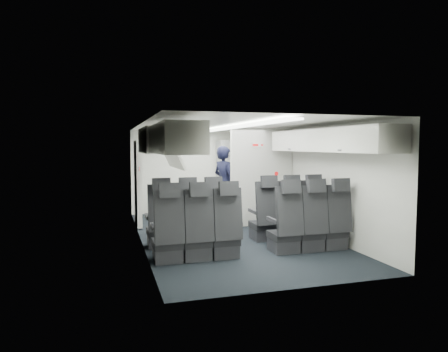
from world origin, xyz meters
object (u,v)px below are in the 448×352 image
seat_row_front (238,220)px  flight_attendant (224,184)px  galley_unit (234,176)px  boarding_door (138,183)px  seat_row_mid (256,231)px  carry_on_bag (157,145)px

seat_row_front → flight_attendant: flight_attendant is taller
seat_row_front → galley_unit: galley_unit is taller
seat_row_front → boarding_door: (-1.64, 2.09, 0.55)m
galley_unit → boarding_door: 2.84m
seat_row_mid → boarding_door: 3.45m
flight_attendant → carry_on_bag: (-1.71, -1.39, 0.91)m
seat_row_front → carry_on_bag: bearing=157.1°
seat_row_front → seat_row_mid: size_ratio=1.00×
boarding_door → carry_on_bag: bearing=-80.7°
seat_row_front → flight_attendant: bearing=81.0°
seat_row_front → carry_on_bag: carry_on_bag is taller
seat_row_front → flight_attendant: 2.06m
boarding_door → galley_unit: bearing=24.3°
seat_row_front → boarding_door: 2.71m
seat_row_front → galley_unit: bearing=73.7°
seat_row_mid → boarding_door: (-1.64, 2.99, 0.55)m
seat_row_front → boarding_door: boarding_door is taller
seat_row_front → seat_row_mid: bearing=-90.0°
flight_attendant → seat_row_mid: bearing=149.4°
seat_row_mid → flight_attendant: (0.31, 2.88, 0.48)m
seat_row_front → galley_unit: 3.43m
galley_unit → seat_row_mid: bearing=-102.9°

